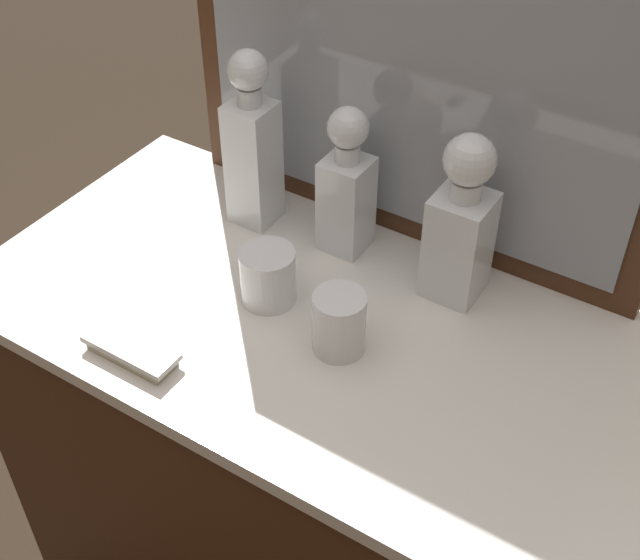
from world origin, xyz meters
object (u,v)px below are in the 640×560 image
silver_brush_rear (132,351)px  crystal_decanter_far_right (253,155)px  crystal_decanter_far_left (346,194)px  crystal_tumbler_right (267,279)px  crystal_tumbler_center (339,325)px  crystal_decanter_left (460,233)px

silver_brush_rear → crystal_decanter_far_right: bearing=97.0°
crystal_decanter_far_left → crystal_decanter_far_right: bearing=-174.3°
crystal_tumbler_right → silver_brush_rear: crystal_tumbler_right is taller
crystal_tumbler_center → crystal_tumbler_right: size_ratio=1.08×
crystal_tumbler_center → crystal_decanter_far_left: bearing=118.9°
crystal_decanter_left → crystal_tumbler_right: 0.30m
crystal_decanter_far_left → crystal_tumbler_center: size_ratio=2.65×
crystal_tumbler_right → silver_brush_rear: bearing=-114.4°
crystal_tumbler_center → crystal_tumbler_right: crystal_tumbler_center is taller
crystal_decanter_far_left → crystal_tumbler_center: bearing=-61.1°
crystal_decanter_far_left → silver_brush_rear: 0.41m
crystal_tumbler_right → crystal_decanter_far_right: bearing=130.2°
crystal_tumbler_center → silver_brush_rear: size_ratio=0.66×
crystal_tumbler_center → crystal_tumbler_right: bearing=169.0°
crystal_decanter_far_right → silver_brush_rear: (0.04, -0.37, -0.11)m
crystal_decanter_left → crystal_tumbler_center: bearing=-112.7°
crystal_decanter_left → crystal_tumbler_center: (-0.08, -0.20, -0.07)m
crystal_decanter_left → crystal_tumbler_center: 0.23m
crystal_decanter_far_right → crystal_decanter_far_left: size_ratio=1.21×
crystal_tumbler_center → crystal_tumbler_right: (-0.15, 0.03, -0.00)m
crystal_decanter_far_right → crystal_tumbler_right: size_ratio=3.48×
crystal_tumbler_right → crystal_tumbler_center: bearing=-11.0°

